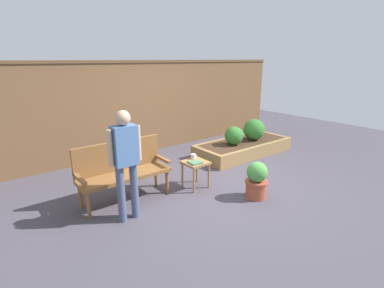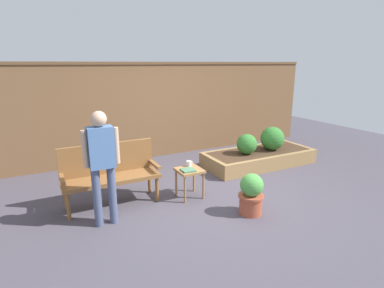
{
  "view_description": "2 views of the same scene",
  "coord_description": "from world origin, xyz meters",
  "px_view_note": "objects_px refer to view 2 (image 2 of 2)",
  "views": [
    {
      "loc": [
        -3.27,
        -3.49,
        2.19
      ],
      "look_at": [
        0.07,
        0.82,
        0.58
      ],
      "focal_mm": 27.07,
      "sensor_mm": 36.0,
      "label": 1
    },
    {
      "loc": [
        -2.4,
        -3.9,
        2.14
      ],
      "look_at": [
        -0.06,
        0.66,
        0.76
      ],
      "focal_mm": 28.26,
      "sensor_mm": 36.0,
      "label": 2
    }
  ],
  "objects_px": {
    "side_table": "(190,174)",
    "garden_bench": "(110,170)",
    "shrub_far_corner": "(272,138)",
    "person_by_bench": "(102,159)",
    "potted_boxwood": "(251,194)",
    "shrub_near_bench": "(247,144)",
    "cup_on_table": "(189,164)",
    "book_on_table": "(188,170)"
  },
  "relations": [
    {
      "from": "garden_bench",
      "to": "side_table",
      "type": "relative_size",
      "value": 3.0
    },
    {
      "from": "side_table",
      "to": "person_by_bench",
      "type": "relative_size",
      "value": 0.31
    },
    {
      "from": "shrub_far_corner",
      "to": "person_by_bench",
      "type": "bearing_deg",
      "value": -165.24
    },
    {
      "from": "shrub_far_corner",
      "to": "person_by_bench",
      "type": "height_order",
      "value": "person_by_bench"
    },
    {
      "from": "shrub_far_corner",
      "to": "person_by_bench",
      "type": "xyz_separation_m",
      "value": [
        -3.78,
        -1.0,
        0.38
      ]
    },
    {
      "from": "book_on_table",
      "to": "shrub_near_bench",
      "type": "distance_m",
      "value": 1.93
    },
    {
      "from": "shrub_far_corner",
      "to": "person_by_bench",
      "type": "distance_m",
      "value": 3.93
    },
    {
      "from": "shrub_near_bench",
      "to": "potted_boxwood",
      "type": "bearing_deg",
      "value": -125.13
    },
    {
      "from": "garden_bench",
      "to": "potted_boxwood",
      "type": "distance_m",
      "value": 2.17
    },
    {
      "from": "side_table",
      "to": "shrub_near_bench",
      "type": "bearing_deg",
      "value": 23.51
    },
    {
      "from": "shrub_near_bench",
      "to": "shrub_far_corner",
      "type": "relative_size",
      "value": 0.83
    },
    {
      "from": "shrub_near_bench",
      "to": "person_by_bench",
      "type": "bearing_deg",
      "value": -162.19
    },
    {
      "from": "person_by_bench",
      "to": "shrub_far_corner",
      "type": "bearing_deg",
      "value": 14.76
    },
    {
      "from": "side_table",
      "to": "garden_bench",
      "type": "bearing_deg",
      "value": 162.24
    },
    {
      "from": "cup_on_table",
      "to": "book_on_table",
      "type": "bearing_deg",
      "value": -120.18
    },
    {
      "from": "book_on_table",
      "to": "shrub_far_corner",
      "type": "relative_size",
      "value": 0.4
    },
    {
      "from": "garden_bench",
      "to": "shrub_near_bench",
      "type": "height_order",
      "value": "garden_bench"
    },
    {
      "from": "garden_bench",
      "to": "shrub_near_bench",
      "type": "xyz_separation_m",
      "value": [
        2.89,
        0.36,
        -0.03
      ]
    },
    {
      "from": "person_by_bench",
      "to": "cup_on_table",
      "type": "bearing_deg",
      "value": 15.12
    },
    {
      "from": "side_table",
      "to": "cup_on_table",
      "type": "height_order",
      "value": "cup_on_table"
    },
    {
      "from": "shrub_near_bench",
      "to": "shrub_far_corner",
      "type": "distance_m",
      "value": 0.68
    },
    {
      "from": "side_table",
      "to": "potted_boxwood",
      "type": "relative_size",
      "value": 0.78
    },
    {
      "from": "shrub_far_corner",
      "to": "shrub_near_bench",
      "type": "bearing_deg",
      "value": 180.0
    },
    {
      "from": "garden_bench",
      "to": "person_by_bench",
      "type": "xyz_separation_m",
      "value": [
        -0.21,
        -0.64,
        0.39
      ]
    },
    {
      "from": "book_on_table",
      "to": "shrub_far_corner",
      "type": "height_order",
      "value": "shrub_far_corner"
    },
    {
      "from": "garden_bench",
      "to": "book_on_table",
      "type": "xyz_separation_m",
      "value": [
        1.13,
        -0.44,
        -0.05
      ]
    },
    {
      "from": "garden_bench",
      "to": "cup_on_table",
      "type": "bearing_deg",
      "value": -10.96
    },
    {
      "from": "cup_on_table",
      "to": "shrub_near_bench",
      "type": "bearing_deg",
      "value": 20.14
    },
    {
      "from": "book_on_table",
      "to": "potted_boxwood",
      "type": "distance_m",
      "value": 1.06
    },
    {
      "from": "side_table",
      "to": "shrub_far_corner",
      "type": "bearing_deg",
      "value": 17.26
    },
    {
      "from": "book_on_table",
      "to": "shrub_far_corner",
      "type": "xyz_separation_m",
      "value": [
        2.44,
        0.8,
        0.06
      ]
    },
    {
      "from": "shrub_near_bench",
      "to": "person_by_bench",
      "type": "height_order",
      "value": "person_by_bench"
    },
    {
      "from": "garden_bench",
      "to": "shrub_far_corner",
      "type": "bearing_deg",
      "value": 5.76
    },
    {
      "from": "cup_on_table",
      "to": "potted_boxwood",
      "type": "height_order",
      "value": "potted_boxwood"
    },
    {
      "from": "garden_bench",
      "to": "person_by_bench",
      "type": "height_order",
      "value": "person_by_bench"
    },
    {
      "from": "potted_boxwood",
      "to": "garden_bench",
      "type": "bearing_deg",
      "value": 143.02
    },
    {
      "from": "side_table",
      "to": "shrub_near_bench",
      "type": "relative_size",
      "value": 1.14
    },
    {
      "from": "shrub_far_corner",
      "to": "garden_bench",
      "type": "bearing_deg",
      "value": -174.24
    },
    {
      "from": "potted_boxwood",
      "to": "shrub_far_corner",
      "type": "relative_size",
      "value": 1.21
    },
    {
      "from": "side_table",
      "to": "person_by_bench",
      "type": "xyz_separation_m",
      "value": [
        -1.4,
        -0.26,
        0.54
      ]
    },
    {
      "from": "book_on_table",
      "to": "potted_boxwood",
      "type": "bearing_deg",
      "value": -51.28
    },
    {
      "from": "side_table",
      "to": "book_on_table",
      "type": "distance_m",
      "value": 0.13
    }
  ]
}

